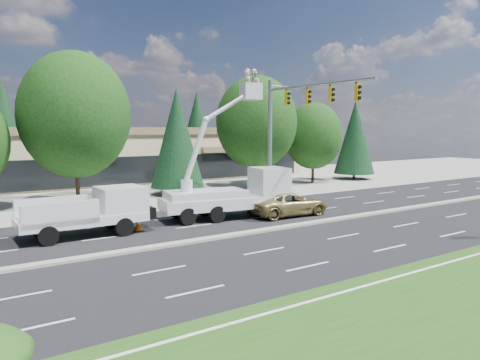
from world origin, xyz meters
TOP-DOWN VIEW (x-y plane):
  - ground at (0.00, 0.00)m, footprint 140.00×140.00m
  - concrete_apron at (0.00, 20.00)m, footprint 140.00×22.00m
  - road_median at (0.00, 0.00)m, footprint 120.00×0.55m
  - strip_mall at (0.00, 29.97)m, footprint 50.40×15.40m
  - tree_front_d at (-3.00, 15.00)m, footprint 7.80×7.80m
  - tree_front_e at (5.00, 15.00)m, footprint 4.37×4.37m
  - tree_front_f at (13.00, 15.00)m, footprint 7.32×7.32m
  - tree_front_g at (20.00, 15.00)m, footprint 5.74×5.74m
  - tree_front_h at (26.00, 15.00)m, footprint 4.25×4.25m
  - tree_back_b at (-4.00, 42.00)m, footprint 5.74×5.74m
  - tree_back_c at (10.00, 42.00)m, footprint 3.71×3.71m
  - tree_back_d at (22.00, 42.00)m, footprint 5.52×5.52m
  - signal_mast at (10.03, 7.04)m, footprint 2.76×10.16m
  - utility_pickup at (-5.28, 4.19)m, footprint 6.21×2.54m
  - bucket_truck at (3.36, 4.08)m, footprint 8.08×3.76m
  - traffic_cone_b at (-2.90, 4.07)m, footprint 0.40×0.40m
  - traffic_cone_c at (0.37, 4.00)m, footprint 0.40×0.40m
  - traffic_cone_d at (7.44, 3.44)m, footprint 0.40×0.40m
  - minivan at (6.44, 2.80)m, footprint 5.41×2.78m
  - parked_car_east at (8.02, 20.75)m, footprint 2.40×5.03m

SIDE VIEW (x-z plane):
  - ground at x=0.00m, z-range 0.00..0.00m
  - concrete_apron at x=0.00m, z-range 0.00..0.01m
  - road_median at x=0.00m, z-range 0.00..0.12m
  - traffic_cone_b at x=-2.90m, z-range -0.01..0.69m
  - traffic_cone_c at x=0.37m, z-range -0.01..0.69m
  - traffic_cone_d at x=7.44m, z-range -0.01..0.69m
  - minivan at x=6.44m, z-range 0.00..1.46m
  - parked_car_east at x=8.02m, z-range 0.00..1.59m
  - utility_pickup at x=-5.28m, z-range -0.21..2.16m
  - bucket_truck at x=3.36m, z-range -2.59..6.32m
  - strip_mall at x=0.00m, z-range 0.08..5.58m
  - tree_back_c at x=10.00m, z-range 0.27..7.59m
  - tree_front_h at x=26.00m, z-range 0.31..8.69m
  - tree_front_e at x=5.00m, z-range 0.31..8.92m
  - tree_front_g at x=20.00m, z-range 0.68..8.65m
  - tree_back_d at x=22.00m, z-range 0.40..11.27m
  - tree_front_f at x=13.00m, z-range 0.87..11.02m
  - signal_mast at x=10.03m, z-range 1.56..10.56m
  - tree_back_b at x=-4.00m, z-range 0.41..11.73m
  - tree_front_d at x=-3.00m, z-range 0.92..11.75m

